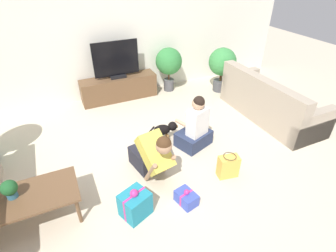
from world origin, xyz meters
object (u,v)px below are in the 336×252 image
at_px(coffee_table, 28,199).
at_px(tv, 116,62).
at_px(person_kneeling, 152,155).
at_px(tabletop_plant, 9,189).
at_px(gift_bag_a, 228,166).
at_px(tv_console, 119,88).
at_px(potted_plant_back_right, 169,63).
at_px(person_sitting, 195,128).
at_px(gift_box_a, 186,198).
at_px(gift_box_b, 135,204).
at_px(sofa_right, 269,103).
at_px(potted_plant_corner_right, 222,64).
at_px(dog, 165,129).

bearing_deg(coffee_table, tv, 56.26).
height_order(person_kneeling, tabletop_plant, person_kneeling).
distance_m(person_kneeling, gift_bag_a, 1.06).
xyz_separation_m(tv_console, potted_plant_back_right, (1.13, -0.05, 0.40)).
distance_m(tv, person_kneeling, 2.53).
height_order(potted_plant_back_right, person_sitting, potted_plant_back_right).
bearing_deg(gift_box_a, gift_box_b, 170.60).
height_order(tv, potted_plant_back_right, tv).
relative_size(gift_box_b, gift_bag_a, 1.14).
bearing_deg(gift_box_a, potted_plant_back_right, 68.99).
bearing_deg(person_sitting, person_kneeling, 2.50).
bearing_deg(gift_bag_a, tabletop_plant, 172.17).
bearing_deg(tv_console, gift_box_b, -102.50).
distance_m(person_kneeling, gift_box_a, 0.73).
relative_size(person_sitting, gift_box_b, 2.24).
height_order(gift_box_b, tabletop_plant, tabletop_plant).
relative_size(tv_console, tabletop_plant, 7.04).
bearing_deg(person_kneeling, gift_bag_a, -36.49).
relative_size(sofa_right, gift_box_a, 6.57).
relative_size(person_kneeling, gift_box_b, 2.11).
bearing_deg(tabletop_plant, gift_box_b, -20.00).
height_order(potted_plant_corner_right, gift_box_b, potted_plant_corner_right).
bearing_deg(gift_box_a, potted_plant_corner_right, 49.09).
height_order(sofa_right, potted_plant_back_right, potted_plant_back_right).
bearing_deg(potted_plant_back_right, tv_console, 177.48).
height_order(tv, tabletop_plant, tv).
bearing_deg(potted_plant_back_right, gift_box_a, -111.01).
relative_size(tv, tabletop_plant, 4.13).
bearing_deg(dog, gift_box_a, 177.55).
xyz_separation_m(person_sitting, gift_box_a, (-0.68, -1.00, -0.24)).
distance_m(sofa_right, person_kneeling, 2.63).
bearing_deg(potted_plant_corner_right, gift_box_b, -139.14).
bearing_deg(tv, potted_plant_corner_right, -14.06).
bearing_deg(person_sitting, gift_box_a, 36.10).
relative_size(coffee_table, gift_box_b, 2.64).
distance_m(coffee_table, gift_bag_a, 2.48).
xyz_separation_m(dog, tabletop_plant, (-2.15, -0.78, 0.32)).
relative_size(sofa_right, person_kneeling, 2.41).
xyz_separation_m(person_kneeling, tabletop_plant, (-1.65, -0.10, 0.17)).
bearing_deg(potted_plant_corner_right, person_sitting, -134.59).
relative_size(potted_plant_back_right, dog, 1.99).
xyz_separation_m(sofa_right, dog, (-2.07, 0.12, -0.08)).
height_order(potted_plant_back_right, potted_plant_corner_right, potted_plant_corner_right).
bearing_deg(coffee_table, tv_console, 56.26).
relative_size(person_sitting, dog, 1.84).
relative_size(coffee_table, tv, 1.15).
xyz_separation_m(coffee_table, potted_plant_corner_right, (3.94, 2.07, 0.25)).
height_order(gift_box_a, tabletop_plant, tabletop_plant).
bearing_deg(gift_bag_a, tv, 103.57).
bearing_deg(gift_bag_a, gift_box_b, -176.36).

